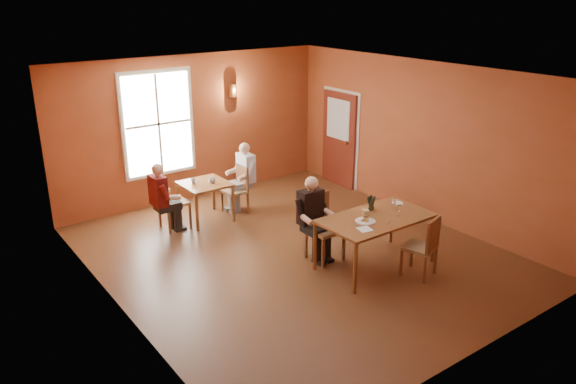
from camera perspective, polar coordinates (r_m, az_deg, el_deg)
ground at (r=9.54m, az=0.71°, el=-6.27°), size 6.00×7.00×0.01m
wall_back at (r=11.86m, az=-9.52°, el=6.45°), size 6.00×0.04×3.00m
wall_front at (r=6.71m, az=19.09°, el=-5.11°), size 6.00×0.04×3.00m
wall_left at (r=7.66m, az=-17.48°, el=-1.79°), size 0.04×7.00×3.00m
wall_right at (r=10.98m, az=13.42°, el=5.09°), size 0.04×7.00×3.00m
ceiling at (r=8.65m, az=0.80°, el=11.86°), size 6.00×7.00×0.04m
window at (r=11.45m, az=-13.05°, el=6.75°), size 1.36×0.10×1.96m
door at (r=12.61m, az=5.16°, el=5.34°), size 0.12×1.04×2.10m
wall_sconce at (r=12.06m, az=-5.64°, el=10.25°), size 0.16×0.16×0.28m
main_table at (r=9.09m, az=8.85°, el=-4.99°), size 1.80×1.01×0.84m
chair_diner_main at (r=9.16m, az=3.80°, el=-3.70°), size 0.49×0.49×1.10m
diner_main at (r=9.09m, az=3.94°, el=-3.08°), size 0.53×0.53×1.34m
chair_empty at (r=8.90m, az=13.23°, el=-5.35°), size 0.55×0.55×0.99m
plate_food at (r=8.71m, az=7.86°, el=-2.90°), size 0.40×0.40×0.04m
sandwich at (r=8.83m, az=7.89°, el=-2.30°), size 0.11×0.11×0.12m
goblet_a at (r=9.23m, az=10.68°, el=-1.18°), size 0.10×0.10×0.21m
goblet_c at (r=8.99m, az=11.22°, el=-1.83°), size 0.10×0.10×0.19m
menu_stand at (r=9.14m, az=8.46°, el=-1.14°), size 0.16×0.11×0.23m
knife at (r=8.73m, az=10.15°, el=-3.10°), size 0.21×0.13×0.00m
napkin at (r=8.45m, az=7.81°, el=-3.76°), size 0.23×0.23×0.01m
side_plate at (r=9.53m, az=11.04°, el=-1.11°), size 0.21×0.21×0.01m
second_table at (r=10.87m, az=-8.37°, el=-0.95°), size 0.85×0.85×0.75m
chair_diner_white at (r=11.14m, az=-5.45°, el=0.20°), size 0.41×0.41×0.94m
diner_white at (r=11.09m, az=-5.35°, el=1.15°), size 0.53×0.53×1.32m
chair_diner_maroon at (r=10.56m, az=-11.51°, el=-0.92°), size 0.47×0.47×1.05m
diner_maroon at (r=10.51m, az=-11.70°, el=-0.37°), size 0.51×0.51×1.28m
cup_a at (r=10.71m, az=-7.73°, el=1.17°), size 0.17×0.17×0.10m
cup_b at (r=10.75m, az=-9.57°, el=1.14°), size 0.11×0.11×0.10m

